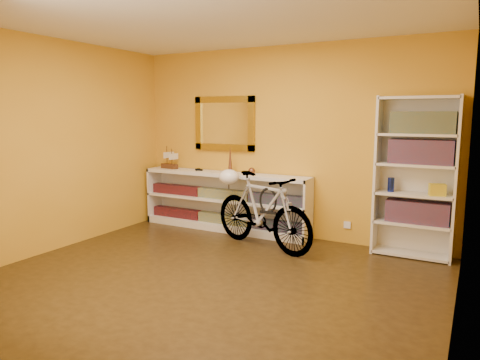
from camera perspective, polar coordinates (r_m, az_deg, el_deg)
The scene contains 24 objects.
floor at distance 4.60m, azimuth -4.28°, elevation -13.01°, with size 4.50×4.00×0.01m, color black.
ceiling at distance 4.38m, azimuth -4.68°, elevation 20.67°, with size 4.50×4.00×0.01m, color silver.
back_wall at distance 6.07m, azimuth 5.91°, elevation 4.88°, with size 4.50×0.01×2.60m, color orange.
left_wall at distance 5.84m, azimuth -23.44°, elevation 4.08°, with size 0.01×4.00×2.60m, color orange.
right_wall at distance 3.61m, azimuth 27.16°, elevation 1.50°, with size 0.01×4.00×2.60m, color orange.
gilt_mirror at distance 6.45m, azimuth -2.07°, elevation 7.36°, with size 0.98×0.06×0.78m, color olive.
wall_socket at distance 5.93m, azimuth 13.77°, elevation -5.69°, with size 0.09×0.01×0.09m, color silver.
console_unit at distance 6.40m, azimuth -2.04°, elevation -2.79°, with size 2.60×0.35×0.85m, color silver, non-canonical shape.
cd_row_lower at distance 6.44m, azimuth -2.11°, elevation -5.05°, with size 2.50×0.13×0.14m, color black.
cd_row_upper at distance 6.36m, azimuth -2.13°, elevation -1.85°, with size 2.50×0.13×0.14m, color navy.
model_ship at distance 6.86m, azimuth -9.17°, elevation 2.92°, with size 0.29×0.11×0.35m, color #3E2211, non-canonical shape.
toy_car at distance 6.56m, azimuth -5.35°, elevation 1.22°, with size 0.00×0.00×0.00m, color black.
bronze_ornament at distance 6.26m, azimuth -1.28°, elevation 2.71°, with size 0.07×0.07×0.39m, color brown.
decorative_orb at distance 6.11m, azimuth 1.53°, elevation 1.17°, with size 0.10×0.10×0.10m, color brown.
bookcase at distance 5.51m, azimuth 21.78°, elevation 0.29°, with size 0.90×0.30×1.90m, color silver, non-canonical shape.
book_row_a at distance 5.58m, azimuth 22.06°, elevation -3.87°, with size 0.70×0.22×0.26m, color maroon.
book_row_b at distance 5.48m, azimuth 22.47°, elevation 3.41°, with size 0.70×0.22×0.28m, color maroon.
book_row_c at distance 5.46m, azimuth 22.68°, elevation 6.91°, with size 0.70×0.22×0.25m, color #1A4F5D.
travel_mug at distance 5.54m, azimuth 19.03°, elevation -0.57°, with size 0.08×0.08×0.17m, color navy.
red_tin at distance 5.52m, azimuth 20.09°, elevation 6.64°, with size 0.13×0.13×0.17m, color maroon.
yellow_bag at distance 5.47m, azimuth 24.26°, elevation -1.17°, with size 0.17×0.12×0.13m, color gold.
bicycle at distance 5.53m, azimuth 2.92°, elevation -4.02°, with size 1.64×0.42×0.96m, color silver.
helmet at distance 5.91m, azimuth -1.46°, elevation 0.40°, with size 0.28×0.26×0.21m, color white.
u_lock at distance 5.44m, azimuth 3.67°, elevation -2.69°, with size 0.24×0.24×0.03m, color black.
Camera 1 is at (2.33, -3.59, 1.68)m, focal length 32.82 mm.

